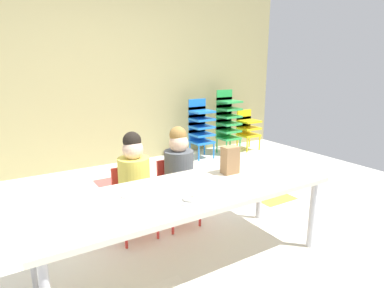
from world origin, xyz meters
The scene contains 12 objects.
ground_plane centered at (0.01, 0.00, -0.01)m, with size 6.61×4.41×0.02m.
back_wall centered at (0.00, 2.20, 1.32)m, with size 6.61×0.10×2.64m, color tan.
craft_table centered at (-0.12, -0.62, 0.55)m, with size 2.12×0.72×0.60m.
seated_child_near_camera centered at (-0.28, -0.03, 0.55)m, with size 0.32×0.31×0.92m.
seated_child_middle_seat centered at (0.15, -0.03, 0.55)m, with size 0.33×0.33×0.92m.
kid_chair_blue_stack centered at (1.55, 1.74, 0.52)m, with size 0.32×0.30×0.92m.
kid_chair_green_stack centered at (2.08, 1.74, 0.58)m, with size 0.32×0.30×1.04m.
kid_chair_yellow_stack centered at (2.52, 1.74, 0.40)m, with size 0.32×0.30×0.68m.
paper_bag_brown centered at (0.36, -0.50, 0.71)m, with size 0.13×0.09×0.22m, color #9E754C.
paper_plate_near_edge centered at (-0.20, -0.80, 0.60)m, with size 0.18×0.18×0.01m, color white.
paper_plate_center_table centered at (-0.46, -0.51, 0.60)m, with size 0.18×0.18×0.01m, color white.
donut_powdered_on_plate centered at (-0.20, -0.80, 0.62)m, with size 0.10×0.10×0.03m, color white.
Camera 1 is at (-1.21, -2.45, 1.45)m, focal length 30.60 mm.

